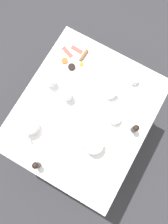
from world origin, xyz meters
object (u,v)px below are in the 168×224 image
Objects in this scene: pepper_grinder at (36,165)px; salt_grinder at (135,129)px; water_glass_short at (51,81)px; fork_by_plate at (108,66)px; teapot_near at (29,126)px; water_glass_tall at (67,95)px; teacup_with_saucer_right at (111,94)px; teapot_far at (93,145)px; teacup_with_saucer_left at (115,119)px; knife_by_plate at (141,104)px; creamer_jug at (134,80)px; breakfast_plate at (75,59)px; spoon_for_tea at (61,120)px.

pepper_grinder and salt_grinder have the same top height.
water_glass_short is 0.84× the size of salt_grinder.
water_glass_short reaches higher than fork_by_plate.
pepper_grinder is at bearing -166.86° from teapot_near.
fork_by_plate is (-0.36, 0.14, -0.04)m from water_glass_tall.
water_glass_tall reaches higher than teacup_with_saucer_right.
teapot_far is 1.24× the size of teacup_with_saucer_left.
salt_grinder is 0.55× the size of knife_by_plate.
teapot_far is 1.77× the size of pepper_grinder.
water_glass_tall is 0.38m from fork_by_plate.
teacup_with_saucer_left is at bearing 34.69° from fork_by_plate.
teacup_with_saucer_right is 1.70× the size of water_glass_short.
fork_by_plate is (-0.34, -0.38, -0.06)m from salt_grinder.
pepper_grinder is at bearing 7.50° from water_glass_tall.
creamer_jug is 0.80× the size of pepper_grinder.
teapot_near is (0.60, -0.01, 0.04)m from breakfast_plate.
teapot_near is 0.59m from teacup_with_saucer_left.
teacup_with_saucer_right is (-0.49, 0.37, -0.02)m from teapot_near.
fork_by_plate is (-0.33, 0.29, -0.04)m from water_glass_short.
knife_by_plate is (0.13, 0.13, -0.03)m from creamer_jug.
teapot_near is 0.72m from fork_by_plate.
teacup_with_saucer_left is 1.68× the size of water_glass_tall.
pepper_grinder is at bearing 12.25° from breakfast_plate.
teacup_with_saucer_right is 0.40m from spoon_for_tea.
teacup_with_saucer_left is 0.53m from water_glass_short.
teapot_near is at bearing -55.17° from teacup_with_saucer_left.
creamer_jug is at bearing 150.64° from teacup_with_saucer_right.
salt_grinder reaches higher than creamer_jug.
teacup_with_saucer_right is 1.68× the size of water_glass_tall.
breakfast_plate is 0.54m from teacup_with_saucer_left.
teacup_with_saucer_right is 1.42× the size of pepper_grinder.
water_glass_tall is at bearing 78.72° from water_glass_short.
breakfast_plate is 0.30m from water_glass_tall.
fork_by_plate is (-0.68, 0.25, -0.05)m from teapot_near.
salt_grinder is at bearing 90.69° from teacup_with_saucer_left.
pepper_grinder is 1.00× the size of salt_grinder.
water_glass_tall is at bearing -66.09° from knife_by_plate.
teapot_near is 0.35m from water_glass_short.
water_glass_tall reaches higher than fork_by_plate.
creamer_jug reaches higher than spoon_for_tea.
teapot_far is 1.20× the size of fork_by_plate.
water_glass_short reaches higher than teacup_with_saucer_right.
knife_by_plate is (-0.53, 0.60, -0.05)m from teapot_near.
fork_by_plate is (-0.87, 0.07, -0.06)m from pepper_grinder.
breakfast_plate is 2.57× the size of salt_grinder.
breakfast_plate is 1.40× the size of knife_by_plate.
pepper_grinder is (0.53, -0.30, 0.03)m from teacup_with_saucer_left.
spoon_for_tea is (0.34, -0.22, -0.03)m from teacup_with_saucer_right.
knife_by_plate is at bearing 105.98° from water_glass_short.
teapot_far is 0.56m from creamer_jug.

